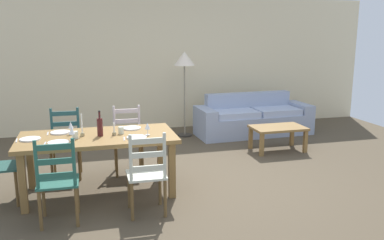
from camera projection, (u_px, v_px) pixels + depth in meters
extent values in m
cube|color=#4E4231|center=(195.00, 182.00, 5.56)|extent=(9.60, 9.60, 0.02)
cube|color=beige|center=(152.00, 64.00, 8.38)|extent=(9.60, 0.16, 2.70)
cube|color=olive|center=(98.00, 137.00, 5.01)|extent=(1.90, 0.96, 0.05)
cube|color=olive|center=(23.00, 184.00, 4.51)|extent=(0.08, 0.08, 0.70)
cube|color=olive|center=(172.00, 170.00, 4.95)|extent=(0.08, 0.08, 0.70)
cube|color=olive|center=(30.00, 163.00, 5.23)|extent=(0.08, 0.08, 0.70)
cube|color=olive|center=(160.00, 153.00, 5.67)|extent=(0.08, 0.08, 0.70)
cube|color=#245A4C|center=(58.00, 182.00, 4.29)|extent=(0.43, 0.41, 0.03)
cylinder|color=brown|center=(44.00, 198.00, 4.45)|extent=(0.04, 0.04, 0.43)
cylinder|color=brown|center=(78.00, 195.00, 4.54)|extent=(0.04, 0.04, 0.43)
cylinder|color=brown|center=(40.00, 211.00, 4.13)|extent=(0.04, 0.04, 0.43)
cylinder|color=brown|center=(77.00, 207.00, 4.22)|extent=(0.04, 0.04, 0.43)
cylinder|color=#245A4C|center=(36.00, 165.00, 4.03)|extent=(0.04, 0.04, 0.50)
cylinder|color=#245A4C|center=(74.00, 162.00, 4.11)|extent=(0.04, 0.04, 0.50)
cube|color=#245A4C|center=(56.00, 176.00, 4.10)|extent=(0.38, 0.03, 0.06)
cube|color=#245A4C|center=(55.00, 161.00, 4.07)|extent=(0.38, 0.03, 0.06)
cube|color=#245A4C|center=(54.00, 147.00, 4.03)|extent=(0.38, 0.03, 0.06)
cube|color=beige|center=(146.00, 175.00, 4.51)|extent=(0.43, 0.41, 0.03)
cylinder|color=brown|center=(129.00, 190.00, 4.68)|extent=(0.04, 0.04, 0.43)
cylinder|color=brown|center=(160.00, 187.00, 4.76)|extent=(0.04, 0.04, 0.43)
cylinder|color=brown|center=(132.00, 202.00, 4.35)|extent=(0.04, 0.04, 0.43)
cylinder|color=brown|center=(165.00, 198.00, 4.44)|extent=(0.04, 0.04, 0.43)
cylinder|color=beige|center=(131.00, 158.00, 4.25)|extent=(0.04, 0.04, 0.50)
cylinder|color=beige|center=(165.00, 155.00, 4.33)|extent=(0.04, 0.04, 0.50)
cube|color=beige|center=(148.00, 168.00, 4.32)|extent=(0.38, 0.03, 0.06)
cube|color=beige|center=(148.00, 155.00, 4.29)|extent=(0.38, 0.03, 0.06)
cube|color=beige|center=(147.00, 141.00, 4.26)|extent=(0.38, 0.03, 0.06)
cube|color=#255152|center=(66.00, 146.00, 5.63)|extent=(0.43, 0.42, 0.03)
cylinder|color=brown|center=(79.00, 165.00, 5.55)|extent=(0.04, 0.04, 0.43)
cylinder|color=brown|center=(52.00, 167.00, 5.47)|extent=(0.04, 0.04, 0.43)
cylinder|color=brown|center=(80.00, 158.00, 5.88)|extent=(0.04, 0.04, 0.43)
cylinder|color=brown|center=(54.00, 160.00, 5.80)|extent=(0.04, 0.04, 0.43)
cylinder|color=#255152|center=(78.00, 125.00, 5.77)|extent=(0.04, 0.04, 0.50)
cylinder|color=#255152|center=(52.00, 126.00, 5.69)|extent=(0.04, 0.04, 0.50)
cube|color=#255152|center=(66.00, 134.00, 5.76)|extent=(0.38, 0.04, 0.06)
cube|color=#255152|center=(65.00, 124.00, 5.73)|extent=(0.38, 0.04, 0.06)
cube|color=#255152|center=(64.00, 114.00, 5.70)|extent=(0.38, 0.04, 0.06)
cube|color=beige|center=(128.00, 143.00, 5.81)|extent=(0.44, 0.42, 0.03)
cylinder|color=brown|center=(142.00, 161.00, 5.74)|extent=(0.04, 0.04, 0.43)
cylinder|color=brown|center=(117.00, 163.00, 5.66)|extent=(0.04, 0.04, 0.43)
cylinder|color=brown|center=(140.00, 154.00, 6.06)|extent=(0.04, 0.04, 0.43)
cylinder|color=brown|center=(116.00, 156.00, 5.98)|extent=(0.04, 0.04, 0.43)
cylinder|color=beige|center=(139.00, 122.00, 5.96)|extent=(0.04, 0.04, 0.50)
cylinder|color=beige|center=(114.00, 123.00, 5.88)|extent=(0.04, 0.04, 0.50)
cube|color=beige|center=(127.00, 131.00, 5.94)|extent=(0.38, 0.04, 0.06)
cube|color=beige|center=(127.00, 121.00, 5.91)|extent=(0.38, 0.04, 0.06)
cube|color=beige|center=(126.00, 111.00, 5.88)|extent=(0.38, 0.04, 0.06)
cube|color=#255249|center=(1.00, 167.00, 4.78)|extent=(0.41, 0.42, 0.03)
cylinder|color=brown|center=(21.00, 178.00, 5.05)|extent=(0.04, 0.04, 0.43)
cylinder|color=brown|center=(17.00, 189.00, 4.71)|extent=(0.04, 0.04, 0.43)
cylinder|color=white|center=(58.00, 143.00, 4.65)|extent=(0.24, 0.24, 0.02)
cube|color=silver|center=(45.00, 144.00, 4.62)|extent=(0.03, 0.17, 0.01)
cylinder|color=white|center=(137.00, 137.00, 4.88)|extent=(0.24, 0.24, 0.02)
cube|color=silver|center=(124.00, 139.00, 4.85)|extent=(0.03, 0.17, 0.01)
cylinder|color=white|center=(60.00, 132.00, 5.12)|extent=(0.24, 0.24, 0.02)
cube|color=silver|center=(48.00, 134.00, 5.09)|extent=(0.02, 0.17, 0.01)
cylinder|color=white|center=(132.00, 128.00, 5.36)|extent=(0.24, 0.24, 0.02)
cube|color=silver|center=(120.00, 129.00, 5.32)|extent=(0.03, 0.17, 0.01)
cylinder|color=white|center=(30.00, 139.00, 4.80)|extent=(0.24, 0.24, 0.02)
cube|color=silver|center=(17.00, 140.00, 4.77)|extent=(0.03, 0.17, 0.01)
cylinder|color=#471919|center=(100.00, 127.00, 4.96)|extent=(0.07, 0.07, 0.22)
cylinder|color=#471919|center=(99.00, 115.00, 4.93)|extent=(0.02, 0.02, 0.08)
cylinder|color=black|center=(99.00, 111.00, 4.92)|extent=(0.03, 0.03, 0.02)
cylinder|color=white|center=(72.00, 140.00, 4.78)|extent=(0.06, 0.06, 0.01)
cylinder|color=white|center=(72.00, 137.00, 4.78)|extent=(0.01, 0.01, 0.07)
cone|color=white|center=(72.00, 131.00, 4.76)|extent=(0.06, 0.06, 0.08)
cylinder|color=white|center=(148.00, 135.00, 5.03)|extent=(0.06, 0.06, 0.01)
cylinder|color=white|center=(148.00, 132.00, 5.02)|extent=(0.01, 0.01, 0.07)
cone|color=white|center=(147.00, 126.00, 5.01)|extent=(0.06, 0.06, 0.08)
cylinder|color=white|center=(71.00, 134.00, 5.06)|extent=(0.06, 0.06, 0.01)
cylinder|color=white|center=(71.00, 131.00, 5.05)|extent=(0.01, 0.01, 0.07)
cone|color=white|center=(71.00, 125.00, 5.04)|extent=(0.06, 0.06, 0.08)
cylinder|color=beige|center=(121.00, 130.00, 5.08)|extent=(0.07, 0.07, 0.09)
cylinder|color=beige|center=(75.00, 135.00, 4.85)|extent=(0.07, 0.07, 0.09)
cylinder|color=#998C66|center=(82.00, 135.00, 4.97)|extent=(0.05, 0.05, 0.04)
cylinder|color=white|center=(82.00, 123.00, 4.95)|extent=(0.02, 0.02, 0.24)
cylinder|color=#998C66|center=(114.00, 134.00, 5.02)|extent=(0.05, 0.05, 0.04)
cylinder|color=white|center=(114.00, 127.00, 5.00)|extent=(0.02, 0.02, 0.12)
cube|color=#99A5BF|center=(254.00, 125.00, 8.07)|extent=(1.83, 0.87, 0.40)
cube|color=#99A5BF|center=(247.00, 112.00, 8.30)|extent=(1.81, 0.27, 0.80)
cube|color=#99A5BF|center=(299.00, 117.00, 8.35)|extent=(0.27, 0.81, 0.58)
cube|color=#99A5BF|center=(205.00, 123.00, 7.75)|extent=(0.27, 0.81, 0.58)
cube|color=#ACB9D6|center=(276.00, 111.00, 8.10)|extent=(0.88, 0.67, 0.12)
cube|color=#ACB9D6|center=(234.00, 114.00, 7.83)|extent=(0.88, 0.67, 0.12)
cube|color=olive|center=(278.00, 128.00, 6.93)|extent=(0.90, 0.56, 0.04)
cube|color=olive|center=(262.00, 145.00, 6.65)|extent=(0.06, 0.06, 0.38)
cube|color=olive|center=(305.00, 141.00, 6.86)|extent=(0.06, 0.06, 0.38)
cube|color=olive|center=(251.00, 138.00, 7.08)|extent=(0.06, 0.06, 0.38)
cube|color=olive|center=(292.00, 135.00, 7.29)|extent=(0.06, 0.06, 0.38)
cylinder|color=#332D28|center=(185.00, 135.00, 8.00)|extent=(0.28, 0.28, 0.03)
cylinder|color=gray|center=(185.00, 100.00, 7.85)|extent=(0.03, 0.03, 1.35)
cone|color=beige|center=(184.00, 58.00, 7.68)|extent=(0.40, 0.40, 0.26)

